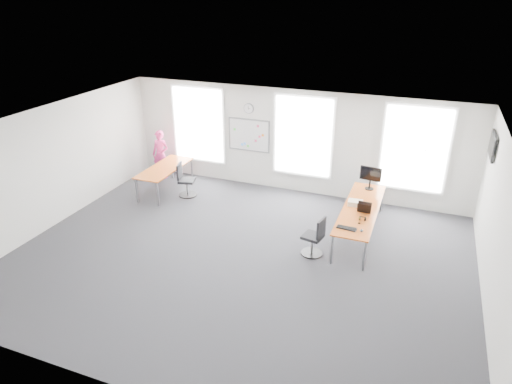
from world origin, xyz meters
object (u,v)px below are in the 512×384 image
at_px(chair_left, 185,182).
at_px(monitor, 371,176).
at_px(headphones, 362,218).
at_px(chair_right, 315,239).
at_px(person, 161,154).
at_px(desk_right, 361,210).
at_px(desk_left, 165,169).
at_px(keyboard, 347,228).

xyz_separation_m(chair_left, monitor, (5.10, 0.64, 0.69)).
distance_m(chair_left, headphones, 5.35).
xyz_separation_m(chair_right, person, (-5.65, 2.72, 0.35)).
height_order(chair_right, monitor, monitor).
bearing_deg(monitor, person, -175.72).
height_order(desk_right, person, person).
bearing_deg(desk_left, keyboard, -17.10).
relative_size(chair_left, keyboard, 2.25).
bearing_deg(keyboard, desk_right, 90.51).
relative_size(desk_right, keyboard, 7.07).
relative_size(chair_right, headphones, 5.82).
bearing_deg(monitor, desk_right, -83.86).
bearing_deg(headphones, monitor, 79.35).
height_order(desk_left, monitor, monitor).
relative_size(desk_left, keyboard, 4.73).
distance_m(desk_right, keyboard, 1.14).
bearing_deg(chair_left, keyboard, -123.05).
height_order(person, headphones, person).
height_order(desk_left, chair_right, chair_right).
height_order(desk_left, headphones, headphones).
bearing_deg(monitor, desk_left, -167.29).
xyz_separation_m(desk_left, monitor, (5.79, 0.57, 0.43)).
xyz_separation_m(chair_left, headphones, (5.21, -1.16, 0.36)).
bearing_deg(desk_right, monitor, 89.09).
relative_size(desk_left, monitor, 3.32).
bearing_deg(desk_right, headphones, -78.29).
relative_size(headphones, monitor, 0.26).
bearing_deg(person, monitor, -3.33).
xyz_separation_m(chair_left, keyboard, (4.95, -1.67, 0.33)).
bearing_deg(keyboard, chair_left, 168.28).
relative_size(desk_right, monitor, 4.97).
bearing_deg(chair_right, monitor, 172.31).
distance_m(chair_left, person, 1.70).
height_order(person, monitor, person).
bearing_deg(chair_left, desk_right, -110.50).
xyz_separation_m(chair_right, monitor, (0.81, 2.41, 0.71)).
bearing_deg(monitor, keyboard, -86.56).
xyz_separation_m(desk_left, keyboard, (5.64, -1.74, 0.07)).
bearing_deg(headphones, chair_left, 153.37).
xyz_separation_m(desk_right, person, (-6.45, 1.49, 0.06)).
distance_m(desk_right, monitor, 1.25).
height_order(desk_right, keyboard, keyboard).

